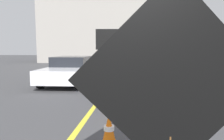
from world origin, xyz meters
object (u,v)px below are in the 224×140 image
at_px(arrow_board_trailer, 113,76).
at_px(roadwork_sign, 171,85).
at_px(traffic_cone_far_lane, 124,88).
at_px(traffic_cone_near_sign, 109,131).
at_px(box_truck, 163,48).
at_px(traffic_cone_mid_lane, 117,104).
at_px(highway_guide_sign, 172,33).
at_px(pickup_car, 71,69).

bearing_deg(arrow_board_trailer, roadwork_sign, -79.75).
bearing_deg(arrow_board_trailer, traffic_cone_far_lane, -71.18).
bearing_deg(traffic_cone_near_sign, roadwork_sign, -66.65).
bearing_deg(traffic_cone_near_sign, box_truck, 76.42).
bearing_deg(traffic_cone_near_sign, arrow_board_trailer, 96.06).
bearing_deg(box_truck, traffic_cone_mid_lane, -106.89).
distance_m(highway_guide_sign, traffic_cone_far_lane, 13.92).
height_order(highway_guide_sign, traffic_cone_far_lane, highway_guide_sign).
relative_size(roadwork_sign, pickup_car, 0.44).
distance_m(box_truck, traffic_cone_far_lane, 5.45).
height_order(box_truck, highway_guide_sign, highway_guide_sign).
height_order(pickup_car, traffic_cone_far_lane, pickup_car).
distance_m(arrow_board_trailer, traffic_cone_mid_lane, 4.09).
distance_m(box_truck, traffic_cone_mid_lane, 7.42).
bearing_deg(arrow_board_trailer, pickup_car, 157.97).
relative_size(arrow_board_trailer, traffic_cone_near_sign, 4.21).
bearing_deg(traffic_cone_far_lane, traffic_cone_near_sign, -90.58).
relative_size(arrow_board_trailer, box_truck, 0.38).
bearing_deg(pickup_car, traffic_cone_far_lane, -43.61).
height_order(traffic_cone_mid_lane, traffic_cone_far_lane, traffic_cone_far_lane).
bearing_deg(traffic_cone_mid_lane, arrow_board_trailer, 98.48).
distance_m(traffic_cone_mid_lane, traffic_cone_far_lane, 2.13).
distance_m(box_truck, pickup_car, 5.55).
relative_size(roadwork_sign, highway_guide_sign, 0.47).
bearing_deg(traffic_cone_mid_lane, traffic_cone_far_lane, 88.64).
relative_size(box_truck, traffic_cone_far_lane, 10.41).
bearing_deg(traffic_cone_far_lane, pickup_car, 136.39).
relative_size(arrow_board_trailer, traffic_cone_mid_lane, 4.49).
distance_m(pickup_car, highway_guide_sign, 12.57).
bearing_deg(roadwork_sign, traffic_cone_near_sign, 113.35).
bearing_deg(highway_guide_sign, pickup_car, -124.48).
distance_m(pickup_car, traffic_cone_far_lane, 4.17).
bearing_deg(box_truck, pickup_car, -158.94).
bearing_deg(traffic_cone_near_sign, traffic_cone_mid_lane, 90.37).
bearing_deg(roadwork_sign, traffic_cone_mid_lane, 102.29).
distance_m(box_truck, highway_guide_sign, 8.53).
distance_m(roadwork_sign, highway_guide_sign, 18.95).
bearing_deg(box_truck, traffic_cone_far_lane, -113.12).
bearing_deg(arrow_board_trailer, traffic_cone_near_sign, -83.94).
bearing_deg(traffic_cone_near_sign, highway_guide_sign, 76.72).
bearing_deg(roadwork_sign, highway_guide_sign, 80.11).
relative_size(pickup_car, highway_guide_sign, 1.05).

